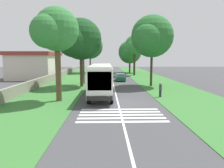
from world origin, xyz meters
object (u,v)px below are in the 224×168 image
Objects in this scene: trailing_car_2 at (104,72)px; coach_bus at (101,78)px; roadside_tree_right_1 at (129,53)px; roadside_tree_right_2 at (151,38)px; trailing_minibus_0 at (104,67)px; roadside_tree_left_1 at (90,47)px; roadside_tree_left_2 at (80,41)px; trailing_car_1 at (120,75)px; roadside_building at (36,65)px; roadside_tree_right_0 at (134,45)px; pedestrian at (160,90)px; utility_pole at (84,59)px; trailing_car_0 at (120,77)px; roadside_tree_left_0 at (55,31)px.

coach_bus is at bearing -179.85° from trailing_car_2.
roadside_tree_right_2 is (-28.54, -0.21, 1.74)m from roadside_tree_right_1.
trailing_minibus_0 is 0.53× the size of roadside_tree_left_1.
roadside_tree_left_2 is 0.95× the size of roadside_tree_right_2.
trailing_car_2 is at bearing 25.58° from trailing_car_1.
roadside_building is (-0.76, 18.72, 2.24)m from trailing_car_1.
roadside_tree_right_2 reaches higher than roadside_tree_left_2.
roadside_tree_left_2 is (-22.69, 3.40, 6.47)m from trailing_car_2.
roadside_tree_right_0 reaches higher than trailing_minibus_0.
pedestrian is (-37.72, -11.09, -6.65)m from roadside_tree_left_1.
utility_pole reaches higher than coach_bus.
coach_bus is at bearing -157.38° from roadside_tree_left_2.
roadside_tree_right_0 is at bearing -14.92° from coach_bus.
trailing_minibus_0 is at bearing -6.03° from utility_pole.
trailing_car_2 is 19.99m from utility_pole.
roadside_tree_right_0 reaches higher than coach_bus.
trailing_minibus_0 is at bearing -38.30° from roadside_building.
trailing_car_1 is at bearing -150.15° from roadside_tree_left_1.
trailing_minibus_0 is 33.91m from roadside_tree_right_2.
trailing_car_0 is 2.54× the size of pedestrian.
utility_pole is at bearing 148.49° from trailing_car_1.
roadside_tree_right_2 is (-19.89, 0.02, 0.10)m from roadside_tree_right_0.
coach_bus is 2.60× the size of trailing_car_2.
utility_pole reaches higher than trailing_car_1.
trailing_car_1 is 18.46m from trailing_minibus_0.
roadside_tree_left_2 reaches higher than roadside_tree_right_1.
roadside_tree_right_2 is (0.28, -11.06, 0.51)m from roadside_tree_left_2.
roadside_tree_right_2 is at bearing -88.53° from roadside_tree_left_2.
roadside_tree_left_0 is 41.64m from roadside_tree_right_1.
pedestrian is at bearing -80.41° from roadside_tree_left_0.
pedestrian is (1.93, -11.42, -6.34)m from roadside_tree_left_0.
roadside_tree_right_1 reaches higher than trailing_car_1.
roadside_tree_right_2 is at bearing -41.30° from coach_bus.
trailing_car_1 is 2.54× the size of pedestrian.
pedestrian is (-23.07, -21.84, -2.00)m from roadside_building.
roadside_tree_right_1 is at bearing -22.60° from utility_pole.
trailing_car_2 is at bearing -8.52° from roadside_tree_left_2.
trailing_car_2 is at bearing -9.31° from utility_pole.
roadside_tree_left_0 is (-33.74, 4.48, 6.58)m from trailing_car_2.
roadside_building is 7.44× the size of pedestrian.
trailing_minibus_0 is at bearing 62.52° from roadside_tree_right_1.
roadside_tree_right_2 is (-32.45, -7.73, 6.10)m from trailing_minibus_0.
trailing_minibus_0 is 0.48× the size of roadside_building.
roadside_tree_right_0 is at bearing -108.13° from trailing_car_2.
roadside_tree_left_0 is 13.20m from pedestrian.
roadside_tree_left_1 is 6.74× the size of pedestrian.
utility_pole is (-19.39, 3.18, 3.67)m from trailing_car_2.
trailing_minibus_0 is (18.02, 3.89, 0.88)m from trailing_car_1.
trailing_car_2 is at bearing 129.48° from roadside_tree_right_1.
roadside_tree_left_2 is 15.13m from pedestrian.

